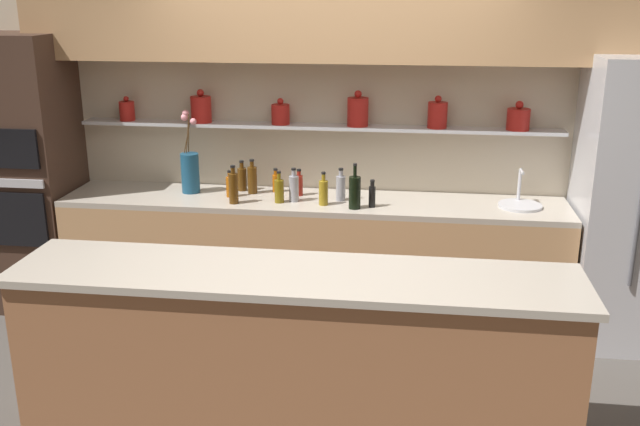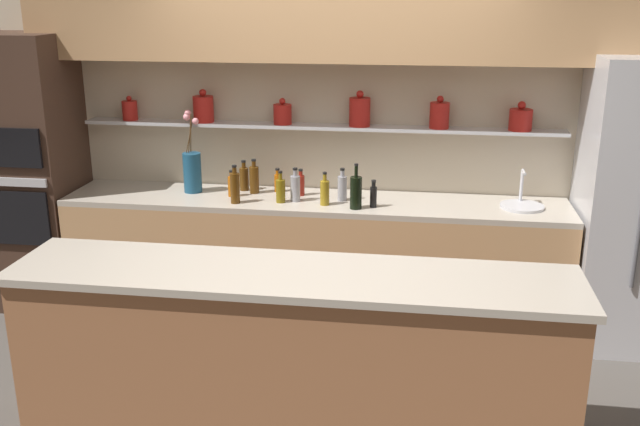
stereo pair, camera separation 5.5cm
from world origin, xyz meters
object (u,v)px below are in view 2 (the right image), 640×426
object	(u,v)px
bottle_spirit_6	(342,187)
bottle_sauce_3	(232,186)
bottle_spirit_0	(254,179)
bottle_spirit_8	(244,178)
bottle_sauce_11	(373,196)
bottle_oil_5	(325,192)
sink_fixture	(522,204)
bottle_wine_2	(356,192)
bottle_spirit_1	(235,187)
oven_tower	(34,173)
bottle_spirit_4	(295,188)
flower_vase	(192,169)
bottle_sauce_9	(278,182)
bottle_oil_10	(281,190)
bottle_sauce_7	(301,184)

from	to	relation	value
bottle_spirit_6	bottle_sauce_3	bearing A→B (deg)	-179.11
bottle_spirit_0	bottle_sauce_3	distance (m)	0.18
bottle_spirit_8	bottle_spirit_6	bearing A→B (deg)	-12.20
bottle_spirit_0	bottle_sauce_11	bearing A→B (deg)	-14.66
bottle_sauce_3	bottle_oil_5	world-z (taller)	bottle_oil_5
sink_fixture	bottle_sauce_3	world-z (taller)	sink_fixture
bottle_wine_2	bottle_spirit_8	distance (m)	0.94
bottle_spirit_1	bottle_wine_2	bearing A→B (deg)	-0.63
bottle_sauce_3	bottle_spirit_6	bearing A→B (deg)	0.89
bottle_wine_2	bottle_sauce_11	distance (m)	0.13
bottle_spirit_6	bottle_sauce_11	distance (m)	0.27
bottle_sauce_3	bottle_spirit_8	bearing A→B (deg)	75.11
bottle_spirit_8	bottle_sauce_3	bearing A→B (deg)	-104.89
oven_tower	bottle_spirit_4	distance (m)	2.02
bottle_spirit_0	bottle_spirit_1	bearing A→B (deg)	-104.80
flower_vase	bottle_spirit_8	distance (m)	0.39
sink_fixture	bottle_spirit_6	size ratio (longest dim) A/B	1.28
flower_vase	bottle_spirit_6	xyz separation A→B (m)	(1.12, -0.07, -0.08)
bottle_spirit_1	bottle_sauce_3	world-z (taller)	bottle_spirit_1
bottle_oil_5	bottle_sauce_9	size ratio (longest dim) A/B	1.32
bottle_oil_5	bottle_spirit_8	bearing A→B (deg)	155.81
oven_tower	bottle_spirit_0	size ratio (longest dim) A/B	8.05
bottle_spirit_6	bottle_oil_10	distance (m)	0.44
oven_tower	bottle_spirit_4	xyz separation A→B (m)	(2.02, -0.06, -0.01)
bottle_spirit_4	bottle_sauce_11	size ratio (longest dim) A/B	1.25
bottle_spirit_6	bottle_sauce_9	xyz separation A→B (m)	(-0.50, 0.16, -0.02)
bottle_spirit_1	bottle_sauce_11	xyz separation A→B (m)	(0.97, 0.04, -0.03)
bottle_oil_5	bottle_sauce_11	bearing A→B (deg)	-1.22
bottle_oil_5	bottle_sauce_7	bearing A→B (deg)	133.95
bottle_spirit_6	bottle_spirit_8	world-z (taller)	bottle_spirit_6
sink_fixture	bottle_spirit_8	xyz separation A→B (m)	(-2.01, 0.15, 0.07)
bottle_spirit_4	bottle_spirit_6	world-z (taller)	bottle_spirit_4
bottle_oil_10	bottle_sauce_11	world-z (taller)	bottle_oil_10
bottle_oil_5	bottle_spirit_8	size ratio (longest dim) A/B	1.03
oven_tower	bottle_spirit_8	size ratio (longest dim) A/B	9.02
bottle_oil_5	oven_tower	bearing A→B (deg)	176.80
bottle_spirit_6	bottle_oil_10	size ratio (longest dim) A/B	1.04
bottle_sauce_7	bottle_oil_5	bearing A→B (deg)	-46.05
bottle_spirit_0	bottle_sauce_3	xyz separation A→B (m)	(-0.14, -0.11, -0.02)
bottle_sauce_7	bottle_spirit_0	bearing A→B (deg)	177.99
bottle_spirit_4	bottle_spirit_6	bearing A→B (deg)	11.58
bottle_spirit_0	bottle_spirit_4	xyz separation A→B (m)	(0.34, -0.17, -0.01)
flower_vase	bottle_spirit_8	world-z (taller)	flower_vase
bottle_spirit_6	bottle_sauce_11	size ratio (longest dim) A/B	1.22
bottle_oil_5	bottle_sauce_9	world-z (taller)	bottle_oil_5
bottle_spirit_6	bottle_oil_10	bearing A→B (deg)	-165.53
bottle_spirit_0	bottle_spirit_6	bearing A→B (deg)	-8.48
sink_fixture	bottle_wine_2	xyz separation A→B (m)	(-1.14, -0.19, 0.09)
bottle_oil_5	bottle_spirit_8	distance (m)	0.71
bottle_spirit_4	bottle_sauce_7	xyz separation A→B (m)	(0.01, 0.15, -0.02)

